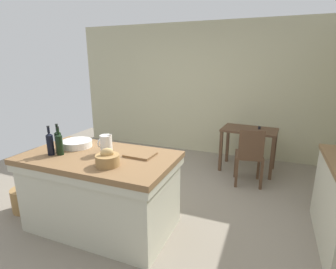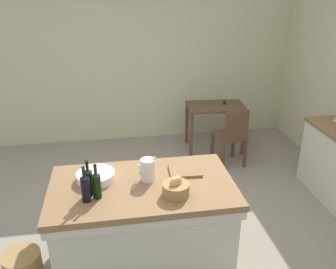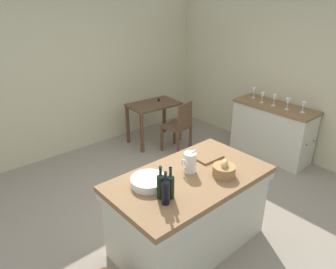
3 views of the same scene
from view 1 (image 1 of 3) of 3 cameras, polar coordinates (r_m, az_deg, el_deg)
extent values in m
plane|color=gray|center=(3.53, -5.80, -16.17)|extent=(6.76, 6.76, 0.00)
cube|color=#B7B28E|center=(5.46, 6.66, 9.68)|extent=(5.32, 0.12, 2.60)
cube|color=brown|center=(2.96, -14.85, -4.90)|extent=(1.67, 0.95, 0.06)
cube|color=#BCBAA3|center=(2.98, -14.76, -6.16)|extent=(1.65, 0.93, 0.08)
cube|color=#BCBAA3|center=(3.13, -14.28, -12.43)|extent=(1.59, 0.87, 0.82)
cube|color=#513826|center=(4.68, 17.34, 0.98)|extent=(0.94, 0.63, 0.04)
cube|color=#513826|center=(4.63, 11.40, -3.60)|extent=(0.05, 0.05, 0.71)
cube|color=#513826|center=(4.51, 21.65, -4.96)|extent=(0.05, 0.05, 0.71)
cube|color=#513826|center=(5.08, 12.85, -1.94)|extent=(0.05, 0.05, 0.71)
cube|color=#513826|center=(4.97, 22.17, -3.12)|extent=(0.05, 0.05, 0.71)
cylinder|color=black|center=(4.70, 19.28, 1.41)|extent=(0.04, 0.04, 0.05)
cube|color=#513826|center=(4.23, 17.25, -4.33)|extent=(0.46, 0.46, 0.04)
cube|color=#513826|center=(3.99, 17.73, -2.06)|extent=(0.36, 0.09, 0.42)
cube|color=#513826|center=(4.50, 19.10, -6.58)|extent=(0.05, 0.05, 0.44)
cube|color=#513826|center=(4.47, 14.50, -6.37)|extent=(0.05, 0.05, 0.44)
cube|color=#513826|center=(4.17, 19.66, -8.42)|extent=(0.05, 0.05, 0.44)
cube|color=#513826|center=(4.13, 14.68, -8.22)|extent=(0.05, 0.05, 0.44)
cylinder|color=silver|center=(2.93, -13.30, -2.16)|extent=(0.13, 0.13, 0.21)
cone|color=silver|center=(2.86, -12.48, -0.09)|extent=(0.07, 0.04, 0.06)
torus|color=silver|center=(2.97, -14.50, -1.79)|extent=(0.02, 0.10, 0.10)
cylinder|color=silver|center=(3.29, -19.22, -1.89)|extent=(0.35, 0.35, 0.08)
cylinder|color=olive|center=(2.62, -13.02, -5.50)|extent=(0.23, 0.23, 0.11)
ellipsoid|color=tan|center=(2.59, -13.13, -3.94)|extent=(0.15, 0.13, 0.10)
cube|color=brown|center=(2.85, -6.08, -4.35)|extent=(0.31, 0.26, 0.02)
cylinder|color=black|center=(3.06, -22.54, -2.20)|extent=(0.07, 0.07, 0.21)
cone|color=black|center=(3.03, -22.78, -0.05)|extent=(0.07, 0.07, 0.03)
cylinder|color=black|center=(3.01, -22.88, 0.86)|extent=(0.03, 0.03, 0.08)
cylinder|color=black|center=(3.01, -22.94, 1.45)|extent=(0.03, 0.03, 0.01)
cylinder|color=black|center=(3.14, -22.74, -1.68)|extent=(0.07, 0.07, 0.22)
cone|color=black|center=(3.11, -22.98, 0.51)|extent=(0.07, 0.07, 0.03)
cylinder|color=black|center=(3.10, -23.08, 1.44)|extent=(0.03, 0.03, 0.08)
cylinder|color=black|center=(3.09, -23.15, 2.04)|extent=(0.03, 0.03, 0.01)
cylinder|color=black|center=(3.10, -24.26, -2.12)|extent=(0.07, 0.07, 0.22)
cone|color=black|center=(3.06, -24.52, 0.07)|extent=(0.07, 0.07, 0.03)
cylinder|color=black|center=(3.05, -24.63, 1.01)|extent=(0.03, 0.03, 0.08)
cylinder|color=black|center=(3.04, -24.70, 1.61)|extent=(0.03, 0.03, 0.01)
cylinder|color=olive|center=(3.92, -28.53, -12.23)|extent=(0.34, 0.34, 0.30)
camera|label=2|loc=(2.10, -88.95, 21.04)|focal=37.56mm
camera|label=3|loc=(3.75, -67.65, 17.62)|focal=33.91mm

